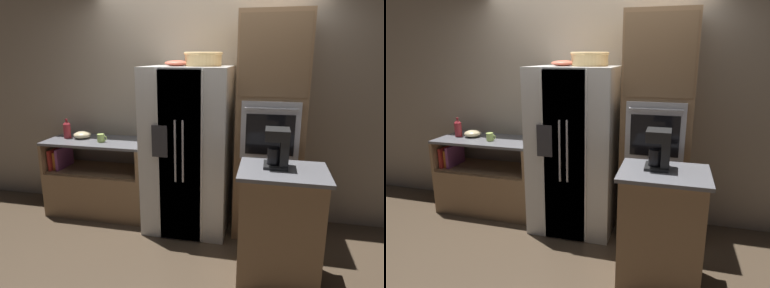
{
  "view_description": "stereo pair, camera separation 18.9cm",
  "coord_description": "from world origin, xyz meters",
  "views": [
    {
      "loc": [
        0.7,
        -3.42,
        1.86
      ],
      "look_at": [
        -0.06,
        -0.06,
        0.96
      ],
      "focal_mm": 32.0,
      "sensor_mm": 36.0,
      "label": 1
    },
    {
      "loc": [
        0.88,
        -3.37,
        1.86
      ],
      "look_at": [
        -0.06,
        -0.06,
        0.96
      ],
      "focal_mm": 32.0,
      "sensor_mm": 36.0,
      "label": 2
    }
  ],
  "objects": [
    {
      "name": "island_counter",
      "position": [
        0.84,
        -0.75,
        0.49
      ],
      "size": [
        0.7,
        0.56,
        0.98
      ],
      "color": "#93704C",
      "rests_on": "ground_plane"
    },
    {
      "name": "wall_oven",
      "position": [
        0.72,
        0.1,
        1.13
      ],
      "size": [
        0.66,
        0.68,
        2.26
      ],
      "color": "#93704C",
      "rests_on": "ground_plane"
    },
    {
      "name": "wall_back",
      "position": [
        0.0,
        0.45,
        1.4
      ],
      "size": [
        12.0,
        0.06,
        2.8
      ],
      "color": "tan",
      "rests_on": "ground_plane"
    },
    {
      "name": "refrigerator",
      "position": [
        -0.12,
        0.03,
        0.88
      ],
      "size": [
        0.87,
        0.8,
        1.75
      ],
      "color": "silver",
      "rests_on": "ground_plane"
    },
    {
      "name": "bottle_tall",
      "position": [
        -1.63,
        0.14,
        1.01
      ],
      "size": [
        0.09,
        0.09,
        0.23
      ],
      "color": "maroon",
      "rests_on": "counter_left"
    },
    {
      "name": "mixing_bowl",
      "position": [
        -1.45,
        0.17,
        0.94
      ],
      "size": [
        0.2,
        0.2,
        0.08
      ],
      "color": "beige",
      "rests_on": "counter_left"
    },
    {
      "name": "coffee_maker",
      "position": [
        0.8,
        -0.69,
        1.15
      ],
      "size": [
        0.19,
        0.21,
        0.32
      ],
      "color": "black",
      "rests_on": "island_counter"
    },
    {
      "name": "mug",
      "position": [
        -1.15,
        0.05,
        0.94
      ],
      "size": [
        0.12,
        0.08,
        0.09
      ],
      "color": "#B2D166",
      "rests_on": "counter_left"
    },
    {
      "name": "counter_left",
      "position": [
        -1.24,
        0.12,
        0.32
      ],
      "size": [
        1.2,
        0.58,
        0.9
      ],
      "color": "#93704C",
      "rests_on": "ground_plane"
    },
    {
      "name": "fruit_bowl",
      "position": [
        -0.23,
        0.0,
        1.78
      ],
      "size": [
        0.25,
        0.25,
        0.06
      ],
      "color": "#DB664C",
      "rests_on": "refrigerator"
    },
    {
      "name": "wicker_basket",
      "position": [
        0.03,
        0.05,
        1.83
      ],
      "size": [
        0.39,
        0.39,
        0.14
      ],
      "color": "tan",
      "rests_on": "refrigerator"
    },
    {
      "name": "ground_plane",
      "position": [
        0.0,
        0.0,
        0.0
      ],
      "size": [
        20.0,
        20.0,
        0.0
      ],
      "primitive_type": "plane",
      "color": "#4C3D2D"
    }
  ]
}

